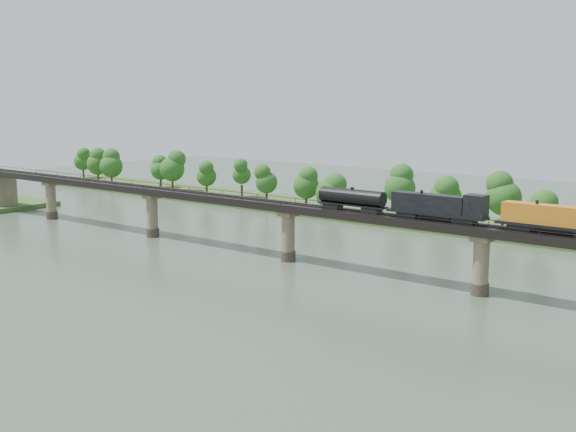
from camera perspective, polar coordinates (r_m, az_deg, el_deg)
The scene contains 6 objects.
ground at distance 121.49m, azimuth -8.83°, elevation -6.02°, with size 400.00×400.00×0.00m, color #374738.
far_bank at distance 188.18m, azimuth 10.45°, elevation -0.30°, with size 300.00×24.00×1.60m, color #304F1F.
bridge at distance 141.76m, azimuth 0.02°, elevation -1.41°, with size 236.00×30.00×11.50m.
bridge_superstructure at distance 140.70m, azimuth 0.02°, elevation 1.12°, with size 220.00×4.90×0.75m.
far_treeline at distance 187.09m, azimuth 7.66°, elevation 2.20°, with size 289.06×17.54×13.60m.
freight_train at distance 118.24m, azimuth 17.39°, elevation 0.11°, with size 72.16×2.81×4.97m.
Camera 1 is at (86.26, -79.26, 32.20)m, focal length 45.00 mm.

